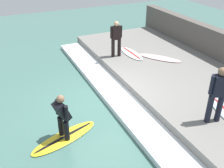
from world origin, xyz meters
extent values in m
plane|color=#426B60|center=(0.00, 0.00, 0.00)|extent=(28.00, 28.00, 0.00)
cube|color=slate|center=(3.21, 0.00, 0.21)|extent=(4.40, 11.98, 0.43)
cube|color=silver|center=(0.51, 0.00, 0.09)|extent=(0.99, 11.38, 0.18)
ellipsoid|color=yellow|center=(-1.74, -1.18, 0.03)|extent=(2.17, 1.23, 0.06)
ellipsoid|color=black|center=(-1.74, -1.18, 0.06)|extent=(1.85, 0.72, 0.01)
cylinder|color=black|center=(-1.78, -1.05, 0.36)|extent=(0.15, 0.15, 0.60)
cylinder|color=black|center=(-1.69, -1.32, 0.36)|extent=(0.15, 0.15, 0.60)
cube|color=black|center=(-1.74, -1.18, 0.94)|extent=(0.50, 0.47, 0.60)
sphere|color=#846047|center=(-1.74, -1.18, 1.31)|extent=(0.21, 0.21, 0.21)
cylinder|color=black|center=(-1.80, -0.99, 0.97)|extent=(0.11, 0.19, 0.50)
cylinder|color=black|center=(-1.67, -1.38, 0.97)|extent=(0.11, 0.19, 0.50)
cylinder|color=black|center=(2.29, -2.74, 0.85)|extent=(0.16, 0.16, 0.85)
cylinder|color=black|center=(2.00, -2.66, 0.85)|extent=(0.16, 0.16, 0.85)
cube|color=black|center=(2.14, -2.70, 1.58)|extent=(0.43, 0.32, 0.60)
sphere|color=#846047|center=(2.14, -2.70, 1.98)|extent=(0.23, 0.23, 0.23)
cylinder|color=black|center=(1.93, -2.65, 1.61)|extent=(0.11, 0.11, 0.53)
cylinder|color=black|center=(1.86, 2.67, 0.82)|extent=(0.15, 0.15, 0.78)
cylinder|color=black|center=(1.58, 2.70, 0.82)|extent=(0.15, 0.15, 0.78)
cube|color=black|center=(1.72, 2.69, 1.50)|extent=(0.39, 0.28, 0.58)
sphere|color=tan|center=(1.72, 2.69, 1.88)|extent=(0.22, 0.22, 0.22)
cylinder|color=black|center=(1.93, 2.67, 1.53)|extent=(0.11, 0.12, 0.50)
cylinder|color=black|center=(1.51, 2.71, 1.53)|extent=(0.11, 0.12, 0.50)
ellipsoid|color=white|center=(2.45, 2.63, 0.46)|extent=(0.59, 1.71, 0.06)
ellipsoid|color=#B21E1E|center=(2.45, 2.63, 0.49)|extent=(0.12, 1.56, 0.01)
ellipsoid|color=beige|center=(3.32, 1.67, 0.46)|extent=(1.56, 1.81, 0.06)
camera|label=1|loc=(-2.93, -6.96, 4.92)|focal=42.00mm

